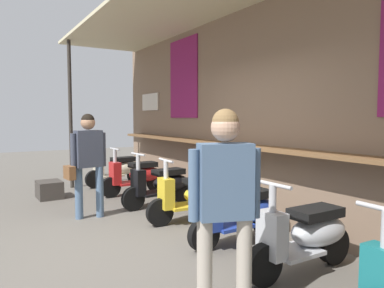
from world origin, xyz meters
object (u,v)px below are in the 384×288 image
(scooter_blue, at_px, (242,212))
(merchandise_crate, at_px, (49,190))
(shopper_with_handbag, at_px, (88,155))
(scooter_cream, at_px, (119,169))
(scooter_red, at_px, (138,175))
(scooter_yellow, at_px, (195,196))
(shopper_browsing, at_px, (225,193))
(scooter_silver, at_px, (307,235))
(scooter_black, at_px, (163,184))

(scooter_blue, xyz_separation_m, merchandise_crate, (-3.90, -1.61, -0.22))
(shopper_with_handbag, xyz_separation_m, merchandise_crate, (-1.78, -0.27, -0.82))
(scooter_cream, bearing_deg, scooter_red, 87.16)
(scooter_yellow, height_order, shopper_with_handbag, shopper_with_handbag)
(scooter_red, bearing_deg, merchandise_crate, -20.72)
(shopper_browsing, relative_size, merchandise_crate, 3.00)
(scooter_cream, xyz_separation_m, scooter_blue, (4.44, 0.00, 0.00))
(scooter_yellow, distance_m, merchandise_crate, 3.23)
(scooter_yellow, bearing_deg, shopper_with_handbag, -32.97)
(scooter_silver, xyz_separation_m, merchandise_crate, (-4.92, -1.61, -0.22))
(scooter_red, bearing_deg, scooter_cream, -91.35)
(scooter_red, relative_size, scooter_black, 1.00)
(scooter_yellow, relative_size, scooter_blue, 1.00)
(scooter_yellow, height_order, shopper_browsing, shopper_browsing)
(scooter_black, bearing_deg, shopper_browsing, 66.42)
(scooter_cream, distance_m, scooter_yellow, 3.33)
(scooter_blue, distance_m, shopper_browsing, 1.89)
(scooter_red, bearing_deg, shopper_with_handbag, 40.95)
(shopper_with_handbag, distance_m, merchandise_crate, 1.98)
(scooter_red, distance_m, merchandise_crate, 1.72)
(scooter_blue, bearing_deg, merchandise_crate, -68.37)
(scooter_cream, xyz_separation_m, shopper_with_handbag, (2.33, -1.34, 0.59))
(scooter_cream, xyz_separation_m, scooter_yellow, (3.33, -0.00, 0.00))
(scooter_cream, height_order, merchandise_crate, scooter_cream)
(shopper_with_handbag, bearing_deg, scooter_yellow, 46.07)
(scooter_black, distance_m, scooter_blue, 2.20)
(scooter_yellow, height_order, scooter_blue, same)
(scooter_cream, xyz_separation_m, scooter_black, (2.24, -0.00, 0.00))
(scooter_black, relative_size, scooter_blue, 1.00)
(scooter_black, relative_size, scooter_silver, 1.00)
(scooter_black, distance_m, shopper_browsing, 3.75)
(scooter_black, height_order, shopper_browsing, shopper_browsing)
(scooter_red, xyz_separation_m, scooter_black, (1.13, -0.00, 0.00))
(scooter_blue, xyz_separation_m, shopper_browsing, (1.29, -1.23, 0.62))
(scooter_red, bearing_deg, shopper_browsing, 73.69)
(scooter_red, distance_m, shopper_with_handbag, 1.91)
(scooter_cream, xyz_separation_m, scooter_silver, (5.46, 0.00, 0.00))
(shopper_browsing, bearing_deg, scooter_blue, -23.94)
(scooter_yellow, distance_m, scooter_silver, 2.14)
(scooter_cream, bearing_deg, shopper_with_handbag, 57.24)
(scooter_red, distance_m, scooter_silver, 4.36)
(scooter_cream, distance_m, merchandise_crate, 1.71)
(scooter_yellow, bearing_deg, shopper_browsing, 66.61)
(scooter_cream, relative_size, shopper_browsing, 0.86)
(scooter_yellow, bearing_deg, scooter_blue, 93.82)
(shopper_browsing, height_order, merchandise_crate, shopper_browsing)
(scooter_cream, relative_size, scooter_red, 1.00)
(scooter_black, distance_m, scooter_silver, 3.22)
(scooter_red, xyz_separation_m, merchandise_crate, (-0.57, -1.61, -0.22))
(scooter_cream, bearing_deg, scooter_blue, 87.16)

